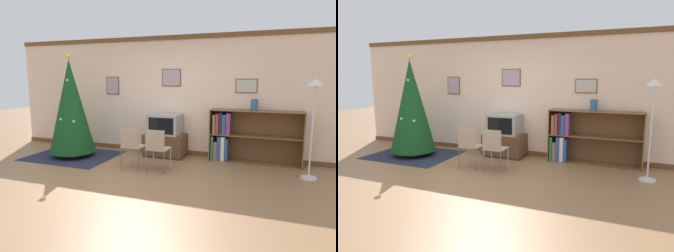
{
  "view_description": "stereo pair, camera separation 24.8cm",
  "coord_description": "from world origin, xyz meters",
  "views": [
    {
      "loc": [
        2.3,
        -4.33,
        1.76
      ],
      "look_at": [
        0.27,
        1.19,
        0.81
      ],
      "focal_mm": 32.0,
      "sensor_mm": 36.0,
      "label": 1
    },
    {
      "loc": [
        2.53,
        -4.24,
        1.76
      ],
      "look_at": [
        0.27,
        1.19,
        0.81
      ],
      "focal_mm": 32.0,
      "sensor_mm": 36.0,
      "label": 2
    }
  ],
  "objects": [
    {
      "name": "area_rug",
      "position": [
        -2.01,
        1.15,
        0.0
      ],
      "size": [
        1.91,
        1.54,
        0.01
      ],
      "color": "#23283D",
      "rests_on": "ground_plane"
    },
    {
      "name": "standing_lamp",
      "position": [
        2.88,
        1.29,
        1.34
      ],
      "size": [
        0.28,
        0.28,
        1.75
      ],
      "color": "silver",
      "rests_on": "ground_plane"
    },
    {
      "name": "bookshelf",
      "position": [
        1.55,
        1.97,
        0.53
      ],
      "size": [
        1.85,
        0.36,
        1.1
      ],
      "color": "brown",
      "rests_on": "ground_plane"
    },
    {
      "name": "ground_plane",
      "position": [
        0.0,
        0.0,
        0.0
      ],
      "size": [
        24.0,
        24.0,
        0.0
      ],
      "primitive_type": "plane",
      "color": "#936B47"
    },
    {
      "name": "vase",
      "position": [
        1.86,
        1.96,
        1.22
      ],
      "size": [
        0.15,
        0.15,
        0.24
      ],
      "color": "#335684",
      "rests_on": "bookshelf"
    },
    {
      "name": "tv_console",
      "position": [
        -0.04,
        1.86,
        0.26
      ],
      "size": [
        0.92,
        0.56,
        0.51
      ],
      "color": "#412A1A",
      "rests_on": "ground_plane"
    },
    {
      "name": "wall_back",
      "position": [
        -0.0,
        2.21,
        1.35
      ],
      "size": [
        8.41,
        0.11,
        2.7
      ],
      "color": "beige",
      "rests_on": "ground_plane"
    },
    {
      "name": "folding_chair_left",
      "position": [
        -0.3,
        0.72,
        0.47
      ],
      "size": [
        0.4,
        0.4,
        0.82
      ],
      "color": "tan",
      "rests_on": "ground_plane"
    },
    {
      "name": "christmas_tree",
      "position": [
        -2.01,
        1.15,
        1.13
      ],
      "size": [
        1.01,
        1.01,
        2.25
      ],
      "color": "maroon",
      "rests_on": "area_rug"
    },
    {
      "name": "folding_chair_right",
      "position": [
        0.22,
        0.72,
        0.47
      ],
      "size": [
        0.4,
        0.4,
        0.82
      ],
      "color": "tan",
      "rests_on": "ground_plane"
    },
    {
      "name": "television",
      "position": [
        -0.04,
        1.86,
        0.73
      ],
      "size": [
        0.7,
        0.54,
        0.45
      ],
      "color": "#9E9E99",
      "rests_on": "tv_console"
    }
  ]
}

